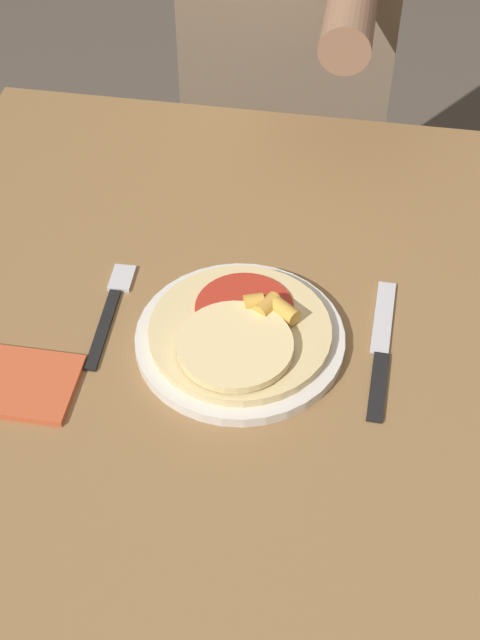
# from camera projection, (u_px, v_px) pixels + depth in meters

# --- Properties ---
(ground_plane) EXTENTS (8.00, 8.00, 0.00)m
(ground_plane) POSITION_uv_depth(u_px,v_px,m) (246.00, 619.00, 1.58)
(ground_plane) COLOR brown
(dining_table) EXTENTS (0.95, 0.99, 0.72)m
(dining_table) POSITION_uv_depth(u_px,v_px,m) (248.00, 405.00, 1.13)
(dining_table) COLOR olive
(dining_table) RESTS_ON ground_plane
(plate) EXTENTS (0.25, 0.25, 0.01)m
(plate) POSITION_uv_depth(u_px,v_px,m) (240.00, 339.00, 1.05)
(plate) COLOR silver
(plate) RESTS_ON dining_table
(pizza) EXTENTS (0.22, 0.22, 0.04)m
(pizza) POSITION_uv_depth(u_px,v_px,m) (241.00, 332.00, 1.04)
(pizza) COLOR #E0C689
(pizza) RESTS_ON plate
(fork) EXTENTS (0.03, 0.18, 0.00)m
(fork) POSITION_uv_depth(u_px,v_px,m) (111.00, 307.00, 1.09)
(fork) COLOR black
(fork) RESTS_ON dining_table
(knife) EXTENTS (0.03, 0.22, 0.00)m
(knife) POSITION_uv_depth(u_px,v_px,m) (381.00, 350.00, 1.05)
(knife) COLOR black
(knife) RESTS_ON dining_table
(napkin) EXTENTS (0.14, 0.10, 0.01)m
(napkin) POSITION_uv_depth(u_px,v_px,m) (14.00, 382.00, 1.01)
(napkin) COLOR #C6512D
(napkin) RESTS_ON dining_table
(person_diner) EXTENTS (0.37, 0.52, 1.23)m
(person_diner) POSITION_uv_depth(u_px,v_px,m) (293.00, 31.00, 1.57)
(person_diner) COLOR #2D2D38
(person_diner) RESTS_ON ground_plane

